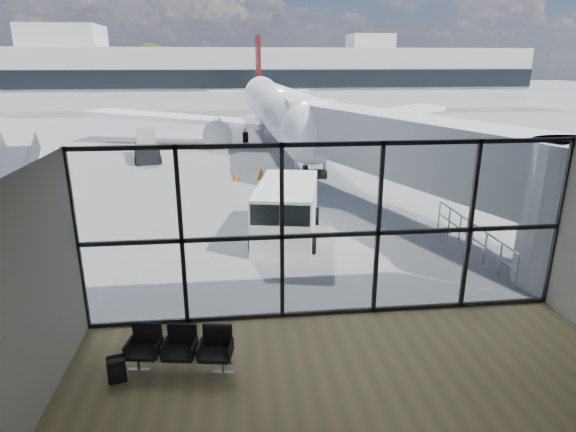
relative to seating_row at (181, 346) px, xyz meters
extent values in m
plane|color=slate|center=(3.54, 41.92, -0.55)|extent=(220.00, 220.00, 0.00)
cube|color=#6B6643|center=(3.54, -2.08, -0.54)|extent=(12.00, 8.00, 0.01)
cube|color=silver|center=(3.54, -2.08, 3.95)|extent=(12.00, 8.00, 0.02)
cube|color=white|center=(3.54, 1.92, 1.70)|extent=(12.00, 0.04, 4.50)
cube|color=black|center=(3.54, 1.92, -0.49)|extent=(12.00, 0.12, 0.10)
cube|color=black|center=(3.54, 1.92, 1.65)|extent=(12.00, 0.12, 0.10)
cube|color=black|center=(3.54, 1.92, 3.89)|extent=(12.00, 0.12, 0.10)
cube|color=black|center=(-2.46, 1.92, 1.70)|extent=(0.10, 0.12, 4.50)
cube|color=black|center=(-0.06, 1.92, 1.70)|extent=(0.10, 0.12, 4.50)
cube|color=black|center=(2.34, 1.92, 1.70)|extent=(0.10, 0.12, 4.50)
cube|color=black|center=(4.74, 1.92, 1.70)|extent=(0.10, 0.12, 4.50)
cube|color=black|center=(7.14, 1.92, 1.70)|extent=(0.10, 0.12, 4.50)
cube|color=black|center=(9.54, 1.92, 1.70)|extent=(0.10, 0.12, 4.50)
cylinder|color=#A7AAAC|center=(10.74, 2.92, 1.55)|extent=(2.80, 2.80, 4.20)
cube|color=#A7AAAC|center=(8.09, 9.92, 2.45)|extent=(7.45, 14.81, 2.40)
cube|color=#A7AAAC|center=(5.44, 16.92, 2.45)|extent=(2.60, 2.20, 2.60)
cylinder|color=gray|center=(4.64, 16.92, 0.35)|extent=(0.20, 0.20, 1.80)
cylinder|color=gray|center=(6.24, 16.92, 0.35)|extent=(0.20, 0.20, 1.80)
cylinder|color=black|center=(5.44, 16.92, -0.30)|extent=(1.80, 0.56, 0.56)
cylinder|color=gray|center=(9.14, 2.72, 0.00)|extent=(0.06, 0.06, 1.10)
cylinder|color=gray|center=(9.14, 3.62, 0.00)|extent=(0.06, 0.06, 1.10)
cylinder|color=gray|center=(9.14, 4.52, 0.00)|extent=(0.06, 0.06, 1.10)
cylinder|color=gray|center=(9.14, 5.42, 0.00)|extent=(0.06, 0.06, 1.10)
cylinder|color=gray|center=(9.14, 6.32, 0.00)|extent=(0.06, 0.06, 1.10)
cylinder|color=gray|center=(9.14, 7.22, 0.00)|extent=(0.06, 0.06, 1.10)
cylinder|color=gray|center=(9.14, 8.12, 0.00)|extent=(0.06, 0.06, 1.10)
cylinder|color=gray|center=(9.14, 5.42, 0.53)|extent=(0.06, 5.40, 0.06)
cylinder|color=gray|center=(9.14, 5.42, 0.05)|extent=(0.06, 5.40, 0.06)
cube|color=#B7B7B2|center=(3.54, 63.92, 3.45)|extent=(80.00, 12.00, 8.00)
cube|color=black|center=(3.54, 57.82, 3.45)|extent=(80.00, 0.20, 2.40)
cube|color=#B7B7B2|center=(-21.46, 63.92, 8.95)|extent=(10.00, 8.00, 3.00)
cube|color=#B7B7B2|center=(21.54, 63.92, 8.45)|extent=(6.00, 6.00, 2.00)
cylinder|color=#382619|center=(-29.46, 73.92, 1.16)|extent=(0.50, 0.50, 3.42)
sphere|color=#1A3213|center=(-29.46, 73.92, 5.34)|extent=(6.27, 6.27, 6.27)
cylinder|color=#382619|center=(-23.46, 73.92, 0.80)|extent=(0.50, 0.50, 2.70)
sphere|color=#1A3213|center=(-23.46, 73.92, 4.10)|extent=(4.95, 4.95, 4.95)
cylinder|color=#382619|center=(-17.46, 73.92, 0.98)|extent=(0.50, 0.50, 3.06)
sphere|color=#1A3213|center=(-17.46, 73.92, 4.72)|extent=(5.61, 5.61, 5.61)
cylinder|color=#382619|center=(-11.46, 73.92, 1.16)|extent=(0.50, 0.50, 3.42)
sphere|color=#1A3213|center=(-11.46, 73.92, 5.34)|extent=(6.27, 6.27, 6.27)
cube|color=gray|center=(-0.02, -0.12, -0.29)|extent=(2.20, 0.44, 0.04)
cube|color=black|center=(-0.77, 0.00, -0.10)|extent=(0.71, 0.68, 0.08)
cube|color=black|center=(-0.72, 0.28, 0.16)|extent=(0.63, 0.17, 0.56)
cube|color=black|center=(-0.02, -0.12, -0.10)|extent=(0.71, 0.68, 0.08)
cube|color=black|center=(0.03, 0.16, 0.16)|extent=(0.63, 0.17, 0.56)
cube|color=black|center=(0.73, -0.24, -0.10)|extent=(0.71, 0.68, 0.08)
cube|color=black|center=(0.77, 0.04, 0.16)|extent=(0.63, 0.17, 0.56)
cylinder|color=gray|center=(-0.92, 0.03, -0.42)|extent=(0.06, 0.06, 0.25)
cylinder|color=gray|center=(0.88, -0.27, -0.42)|extent=(0.06, 0.06, 0.25)
cube|color=black|center=(-1.29, -0.30, -0.30)|extent=(0.41, 0.32, 0.50)
cube|color=black|center=(-1.25, -0.43, -0.30)|extent=(0.30, 0.15, 0.34)
cylinder|color=black|center=(-1.32, -0.19, -0.05)|extent=(0.35, 0.18, 0.09)
cylinder|color=white|center=(4.80, 29.63, 2.23)|extent=(4.50, 27.87, 3.42)
sphere|color=white|center=(5.33, 15.76, 2.23)|extent=(3.42, 3.42, 3.42)
cone|color=white|center=(4.17, 45.81, 2.51)|extent=(3.64, 5.68, 3.42)
cube|color=black|center=(5.31, 16.32, 2.69)|extent=(2.08, 1.19, 0.46)
cube|color=white|center=(-3.10, 30.25, 1.44)|extent=(14.21, 6.80, 1.10)
cylinder|color=black|center=(0.02, 28.52, 0.52)|extent=(2.06, 3.22, 1.94)
cube|color=white|center=(1.23, 45.24, 2.60)|extent=(5.30, 2.51, 0.17)
cube|color=white|center=(12.62, 30.86, 1.44)|extent=(14.11, 7.75, 1.10)
cylinder|color=black|center=(9.64, 28.89, 0.52)|extent=(2.06, 3.22, 1.94)
cube|color=white|center=(7.15, 45.47, 2.60)|extent=(5.34, 2.86, 0.17)
cube|color=#550D0C|center=(4.17, 45.81, 5.56)|extent=(0.41, 3.52, 5.55)
cylinder|color=gray|center=(5.26, 17.61, 0.10)|extent=(0.19, 0.19, 1.30)
cylinder|color=black|center=(5.26, 17.61, -0.22)|extent=(0.26, 0.66, 0.65)
cylinder|color=black|center=(2.19, 29.99, -0.13)|extent=(0.45, 0.90, 0.89)
cylinder|color=black|center=(7.37, 30.20, -0.13)|extent=(0.45, 0.90, 0.89)
cube|color=white|center=(3.11, 7.82, 0.47)|extent=(2.95, 5.01, 2.04)
cube|color=black|center=(2.76, 6.12, 1.04)|extent=(2.15, 1.59, 0.71)
cylinder|color=black|center=(1.80, 6.53, -0.19)|extent=(0.39, 0.75, 0.71)
cylinder|color=black|center=(3.80, 6.12, -0.19)|extent=(0.39, 0.75, 0.71)
cylinder|color=black|center=(2.42, 9.53, -0.19)|extent=(0.39, 0.75, 0.71)
cylinder|color=black|center=(4.42, 9.11, -0.19)|extent=(0.39, 0.75, 0.71)
cube|color=black|center=(-4.40, 23.08, 0.03)|extent=(1.98, 3.33, 1.04)
cube|color=black|center=(-4.62, 24.31, 0.81)|extent=(1.69, 2.78, 1.07)
cylinder|color=black|center=(-4.94, 21.92, -0.29)|extent=(0.30, 0.55, 0.52)
cylinder|color=black|center=(-3.50, 22.18, -0.29)|extent=(0.30, 0.55, 0.52)
cylinder|color=black|center=(-5.31, 23.97, -0.29)|extent=(0.30, 0.55, 0.52)
cylinder|color=black|center=(-3.87, 24.23, -0.29)|extent=(0.30, 0.55, 0.52)
cube|color=gold|center=(-8.54, 12.91, -0.07)|extent=(1.95, 3.08, 0.84)
cube|color=gray|center=(-8.62, 13.75, 1.13)|extent=(1.69, 2.51, 1.55)
cylinder|color=black|center=(-7.60, 11.95, -0.31)|extent=(0.25, 0.48, 0.46)
cylinder|color=black|center=(-9.47, 13.88, -0.31)|extent=(0.25, 0.48, 0.46)
cylinder|color=black|center=(-7.80, 14.04, -0.31)|extent=(0.25, 0.48, 0.46)
cube|color=orange|center=(2.70, 17.17, -0.53)|extent=(0.48, 0.48, 0.03)
cone|color=orange|center=(2.70, 17.17, -0.20)|extent=(0.46, 0.46, 0.68)
cube|color=#FF580D|center=(1.29, 16.99, -0.53)|extent=(0.37, 0.37, 0.03)
cone|color=#FF580D|center=(1.29, 16.99, -0.28)|extent=(0.36, 0.36, 0.54)
camera|label=1|loc=(1.26, -9.02, 5.73)|focal=30.00mm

